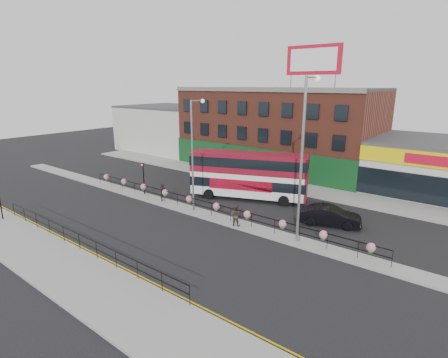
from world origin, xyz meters
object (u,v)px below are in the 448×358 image
Objects in this scene: double_decker_bus at (249,171)px; car at (330,216)px; pedestrian_b at (235,215)px; lamp_column_west at (194,146)px; pedestrian_a at (163,192)px; lamp_column_east at (304,147)px.

car is (8.77, -1.63, -1.98)m from double_decker_bus.
pedestrian_b is 6.86m from lamp_column_west.
lamp_column_west is (-10.52, -4.10, 4.96)m from car.
pedestrian_b reaches higher than car.
pedestrian_a is (-14.53, -4.21, 0.19)m from car.
car is 7.36m from lamp_column_east.
pedestrian_b is at bearing -9.11° from lamp_column_west.
pedestrian_b is at bearing 112.53° from car.
lamp_column_west is 9.98m from lamp_column_east.
lamp_column_east is at bearing -0.70° from lamp_column_west.
pedestrian_b is (-5.63, -4.89, 0.21)m from car.
lamp_column_east reaches higher than pedestrian_b.
double_decker_bus is at bearing 61.06° from car.
car is 3.05× the size of pedestrian_a.
double_decker_bus reaches higher than pedestrian_b.
lamp_column_west reaches higher than pedestrian_b.
lamp_column_west is at bearing -86.19° from pedestrian_a.
lamp_column_east is (-0.59, -4.22, 6.00)m from car.
pedestrian_a is at bearing 179.94° from lamp_column_east.
double_decker_bus is 6.74× the size of pedestrian_b.
lamp_column_west is (-4.89, 0.78, 4.75)m from pedestrian_b.
lamp_column_east reaches higher than double_decker_bus.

